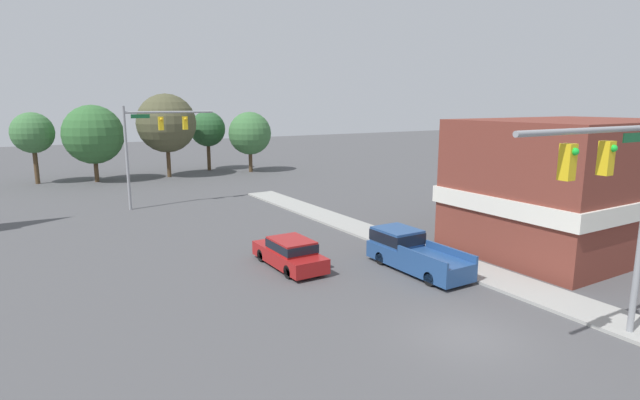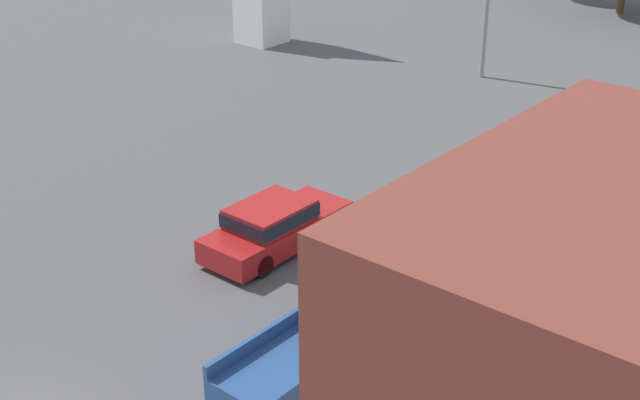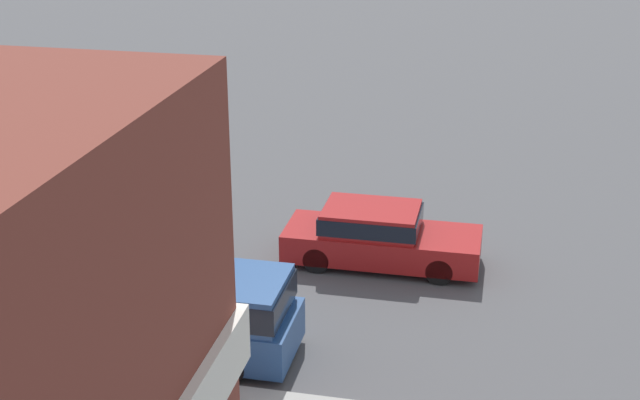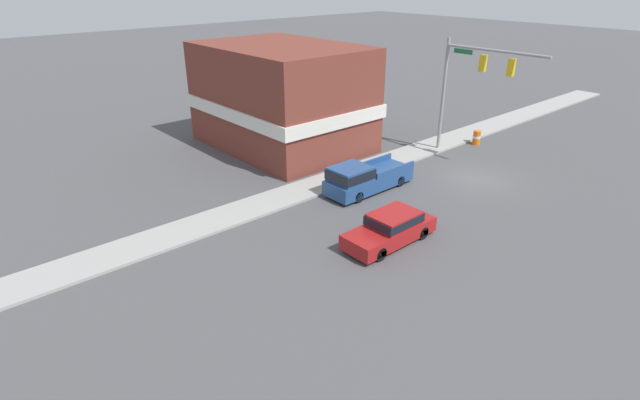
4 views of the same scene
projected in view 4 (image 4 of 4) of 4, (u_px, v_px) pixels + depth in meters
ground_plane at (476, 179)px, 31.34m from camera, size 200.00×200.00×0.00m
sidewalk_curb at (406, 155)px, 35.21m from camera, size 2.40×60.00×0.14m
near_signal_assembly at (472, 75)px, 32.73m from camera, size 7.21×0.49×7.88m
car_lead at (391, 227)px, 23.79m from camera, size 1.86×4.89×1.51m
pickup_truck_parked at (363, 178)px, 29.16m from camera, size 1.96×5.78×1.83m
construction_barrel at (477, 137)px, 37.35m from camera, size 0.57×0.57×1.07m
corner_brick_building at (282, 98)px, 35.98m from camera, size 12.24×8.88×7.27m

